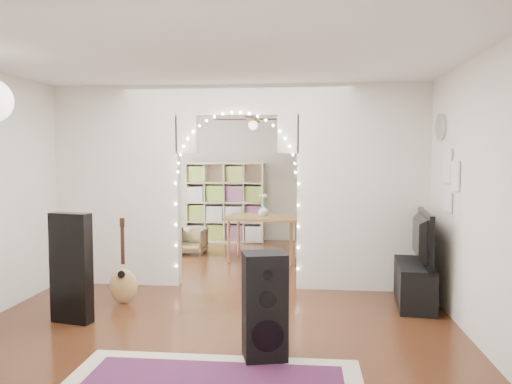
# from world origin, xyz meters

# --- Properties ---
(floor) EXTENTS (7.50, 7.50, 0.00)m
(floor) POSITION_xyz_m (0.00, 0.00, 0.00)
(floor) COLOR black
(floor) RESTS_ON ground
(ceiling) EXTENTS (5.00, 7.50, 0.02)m
(ceiling) POSITION_xyz_m (0.00, 0.00, 2.70)
(ceiling) COLOR white
(ceiling) RESTS_ON wall_back
(wall_back) EXTENTS (5.00, 0.02, 2.70)m
(wall_back) POSITION_xyz_m (0.00, 3.75, 1.35)
(wall_back) COLOR silver
(wall_back) RESTS_ON floor
(wall_front) EXTENTS (5.00, 0.02, 2.70)m
(wall_front) POSITION_xyz_m (0.00, -3.75, 1.35)
(wall_front) COLOR silver
(wall_front) RESTS_ON floor
(wall_left) EXTENTS (0.02, 7.50, 2.70)m
(wall_left) POSITION_xyz_m (-2.50, 0.00, 1.35)
(wall_left) COLOR silver
(wall_left) RESTS_ON floor
(wall_right) EXTENTS (0.02, 7.50, 2.70)m
(wall_right) POSITION_xyz_m (2.50, 0.00, 1.35)
(wall_right) COLOR silver
(wall_right) RESTS_ON floor
(divider_wall) EXTENTS (5.00, 0.20, 2.70)m
(divider_wall) POSITION_xyz_m (0.00, 0.00, 1.42)
(divider_wall) COLOR silver
(divider_wall) RESTS_ON floor
(fairy_lights) EXTENTS (1.64, 0.04, 1.60)m
(fairy_lights) POSITION_xyz_m (0.00, -0.13, 1.55)
(fairy_lights) COLOR #FFEABF
(fairy_lights) RESTS_ON divider_wall
(window) EXTENTS (0.04, 1.20, 1.40)m
(window) POSITION_xyz_m (-2.47, 1.80, 1.50)
(window) COLOR white
(window) RESTS_ON wall_left
(wall_clock) EXTENTS (0.03, 0.31, 0.31)m
(wall_clock) POSITION_xyz_m (2.48, -0.60, 2.10)
(wall_clock) COLOR white
(wall_clock) RESTS_ON wall_right
(picture_frames) EXTENTS (0.02, 0.50, 0.70)m
(picture_frames) POSITION_xyz_m (2.48, -1.00, 1.50)
(picture_frames) COLOR white
(picture_frames) RESTS_ON wall_right
(ceiling_fan) EXTENTS (1.10, 1.10, 0.30)m
(ceiling_fan) POSITION_xyz_m (0.00, 2.00, 2.40)
(ceiling_fan) COLOR #AB9739
(ceiling_fan) RESTS_ON ceiling
(guitar_case) EXTENTS (0.47, 0.24, 1.17)m
(guitar_case) POSITION_xyz_m (-1.54, -1.67, 0.58)
(guitar_case) COLOR black
(guitar_case) RESTS_ON floor
(acoustic_guitar) EXTENTS (0.36, 0.14, 0.87)m
(acoustic_guitar) POSITION_xyz_m (-1.25, -0.96, 0.38)
(acoustic_guitar) COLOR tan
(acoustic_guitar) RESTS_ON floor
(tabby_cat) EXTENTS (0.33, 0.50, 0.34)m
(tabby_cat) POSITION_xyz_m (0.21, -0.27, 0.14)
(tabby_cat) COLOR brown
(tabby_cat) RESTS_ON floor
(floor_speaker) EXTENTS (0.43, 0.39, 0.93)m
(floor_speaker) POSITION_xyz_m (0.57, -2.43, 0.46)
(floor_speaker) COLOR black
(floor_speaker) RESTS_ON floor
(media_console) EXTENTS (0.50, 1.04, 0.50)m
(media_console) POSITION_xyz_m (2.20, -0.68, 0.25)
(media_console) COLOR black
(media_console) RESTS_ON floor
(tv) EXTENTS (0.25, 1.08, 0.62)m
(tv) POSITION_xyz_m (2.20, -0.68, 0.81)
(tv) COLOR black
(tv) RESTS_ON media_console
(bookcase) EXTENTS (1.63, 0.53, 1.64)m
(bookcase) POSITION_xyz_m (-0.74, 3.50, 0.82)
(bookcase) COLOR beige
(bookcase) RESTS_ON floor
(dining_table) EXTENTS (1.28, 0.93, 0.76)m
(dining_table) POSITION_xyz_m (0.21, 1.70, 0.68)
(dining_table) COLOR brown
(dining_table) RESTS_ON floor
(flower_vase) EXTENTS (0.20, 0.20, 0.19)m
(flower_vase) POSITION_xyz_m (0.21, 1.70, 0.85)
(flower_vase) COLOR silver
(flower_vase) RESTS_ON dining_table
(dining_chair_left) EXTENTS (0.53, 0.54, 0.47)m
(dining_chair_left) POSITION_xyz_m (-1.14, 2.13, 0.23)
(dining_chair_left) COLOR brown
(dining_chair_left) RESTS_ON floor
(dining_chair_right) EXTENTS (0.71, 0.72, 0.55)m
(dining_chair_right) POSITION_xyz_m (1.18, 2.65, 0.27)
(dining_chair_right) COLOR brown
(dining_chair_right) RESTS_ON floor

